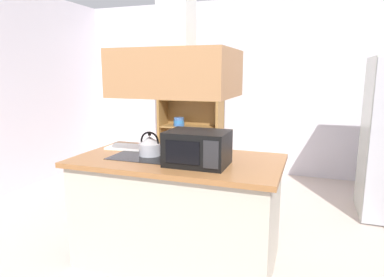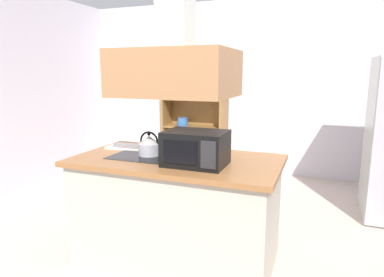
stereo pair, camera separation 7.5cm
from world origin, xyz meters
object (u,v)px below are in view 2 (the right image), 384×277
Objects in this scene: dish_cabinet at (195,122)px; cutting_board at (127,147)px; kettle at (149,145)px; microwave at (196,148)px.

cutting_board is (0.27, -2.53, 0.12)m from dish_cabinet.
dish_cabinet reaches higher than cutting_board.
kettle is 0.44× the size of microwave.
microwave is at bearing -16.74° from kettle.
kettle is 0.49m from microwave.
microwave is (0.47, -0.14, 0.04)m from kettle.
dish_cabinet is 2.54m from cutting_board.
dish_cabinet is at bearing 102.56° from kettle.
cutting_board is at bearing -83.90° from dish_cabinet.
kettle reaches higher than cutting_board.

